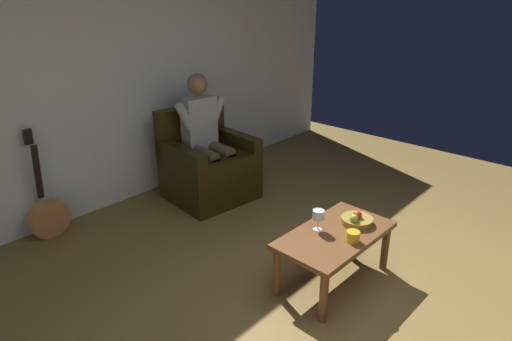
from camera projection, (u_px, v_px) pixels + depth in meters
name	position (u px, v px, depth m)	size (l,w,h in m)	color
ground_plane	(389.00, 325.00, 2.97)	(7.48, 7.48, 0.00)	brown
wall_back	(120.00, 70.00, 4.35)	(6.63, 0.06, 2.74)	silver
armchair	(208.00, 167.00, 4.71)	(0.91, 0.87, 0.97)	black
person_seated	(206.00, 133.00, 4.57)	(0.62, 0.58, 1.33)	#979C9D
coffee_table	(335.00, 241.00, 3.29)	(0.96, 0.54, 0.43)	brown
guitar	(49.00, 215.00, 3.96)	(0.37, 0.22, 1.02)	#BB7740
wine_glass_near	(318.00, 216.00, 3.26)	(0.09, 0.09, 0.17)	silver
fruit_bowl	(357.00, 220.00, 3.38)	(0.25, 0.25, 0.11)	olive
candle_jar	(353.00, 236.00, 3.14)	(0.10, 0.10, 0.08)	gold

